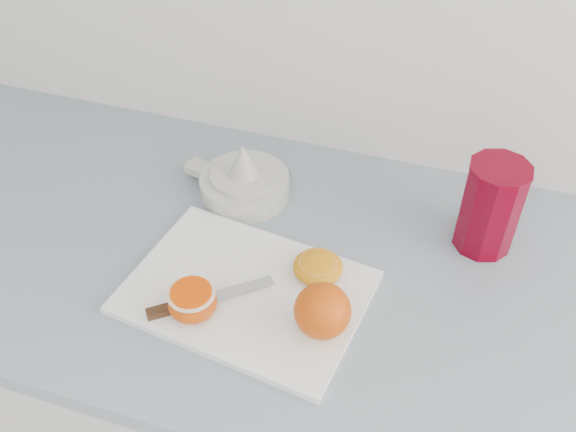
{
  "coord_description": "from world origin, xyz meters",
  "views": [
    {
      "loc": [
        0.23,
        1.04,
        1.61
      ],
      "look_at": [
        0.01,
        1.72,
        0.96
      ],
      "focal_mm": 40.0,
      "sensor_mm": 36.0,
      "label": 1
    }
  ],
  "objects_px": {
    "counter": "(306,415)",
    "cutting_board": "(246,292)",
    "citrus_juicer": "(244,181)",
    "half_orange": "(192,302)",
    "red_tumbler": "(490,210)"
  },
  "relations": [
    {
      "from": "citrus_juicer",
      "to": "red_tumbler",
      "type": "height_order",
      "value": "red_tumbler"
    },
    {
      "from": "cutting_board",
      "to": "counter",
      "type": "bearing_deg",
      "value": 50.47
    },
    {
      "from": "counter",
      "to": "red_tumbler",
      "type": "height_order",
      "value": "red_tumbler"
    },
    {
      "from": "counter",
      "to": "citrus_juicer",
      "type": "distance_m",
      "value": 0.51
    },
    {
      "from": "citrus_juicer",
      "to": "counter",
      "type": "bearing_deg",
      "value": -38.07
    },
    {
      "from": "half_orange",
      "to": "red_tumbler",
      "type": "relative_size",
      "value": 0.45
    },
    {
      "from": "counter",
      "to": "citrus_juicer",
      "type": "bearing_deg",
      "value": 141.93
    },
    {
      "from": "counter",
      "to": "cutting_board",
      "type": "distance_m",
      "value": 0.46
    },
    {
      "from": "cutting_board",
      "to": "half_orange",
      "type": "bearing_deg",
      "value": -131.92
    },
    {
      "from": "half_orange",
      "to": "citrus_juicer",
      "type": "distance_m",
      "value": 0.27
    },
    {
      "from": "counter",
      "to": "half_orange",
      "type": "bearing_deg",
      "value": -130.53
    },
    {
      "from": "counter",
      "to": "citrus_juicer",
      "type": "height_order",
      "value": "citrus_juicer"
    },
    {
      "from": "counter",
      "to": "cutting_board",
      "type": "relative_size",
      "value": 7.62
    },
    {
      "from": "counter",
      "to": "cutting_board",
      "type": "height_order",
      "value": "cutting_board"
    },
    {
      "from": "counter",
      "to": "red_tumbler",
      "type": "distance_m",
      "value": 0.58
    }
  ]
}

